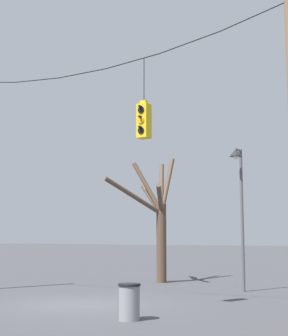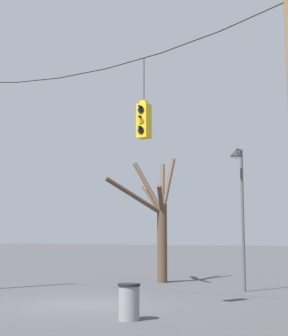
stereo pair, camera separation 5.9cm
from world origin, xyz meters
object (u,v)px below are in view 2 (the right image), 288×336
at_px(street_lamp, 239,185).
at_px(trash_bin, 129,302).
at_px(traffic_light_over_intersection, 144,120).
at_px(bare_tree, 158,218).

height_order(street_lamp, trash_bin, street_lamp).
bearing_deg(traffic_light_over_intersection, street_lamp, 82.60).
distance_m(bare_tree, trash_bin, 11.08).
height_order(traffic_light_over_intersection, bare_tree, traffic_light_over_intersection).
bearing_deg(trash_bin, street_lamp, 88.35).
bearing_deg(trash_bin, traffic_light_over_intersection, 108.13).
height_order(traffic_light_over_intersection, street_lamp, traffic_light_over_intersection).
relative_size(street_lamp, bare_tree, 0.92).
xyz_separation_m(bare_tree, trash_bin, (4.52, -9.80, -2.49)).
height_order(traffic_light_over_intersection, trash_bin, traffic_light_over_intersection).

